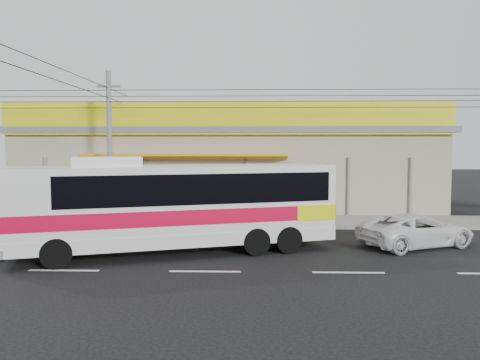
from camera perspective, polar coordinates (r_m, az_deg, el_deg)
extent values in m
plane|color=black|center=(15.80, -3.35, -8.73)|extent=(120.00, 120.00, 0.00)
cube|color=slate|center=(21.67, -1.97, -5.04)|extent=(30.00, 3.20, 0.15)
cube|color=#A09A81|center=(27.02, -1.23, 1.07)|extent=(22.00, 8.00, 4.20)
cube|color=#5B5D63|center=(27.00, -1.24, 5.85)|extent=(22.60, 8.60, 0.30)
cube|color=yellow|center=(22.92, -1.76, 7.55)|extent=(22.00, 0.24, 1.60)
cube|color=red|center=(23.09, -6.77, 7.50)|extent=(9.00, 0.10, 1.20)
cube|color=#1F7314|center=(23.42, 14.45, 7.35)|extent=(2.40, 0.10, 1.10)
cube|color=navy|center=(24.16, 20.76, 7.11)|extent=(2.20, 0.10, 1.10)
cube|color=red|center=(25.08, -22.92, 6.93)|extent=(3.00, 0.10, 1.10)
cube|color=orange|center=(22.91, -6.79, 2.77)|extent=(10.00, 1.20, 0.37)
cube|color=silver|center=(15.37, -7.72, -2.93)|extent=(10.48, 5.21, 2.49)
cube|color=red|center=(15.41, -7.71, -4.04)|extent=(10.53, 5.26, 0.47)
cube|color=#DAE20B|center=(16.66, 7.71, -3.44)|extent=(1.99, 2.53, 0.52)
cube|color=black|center=(15.42, -5.53, -0.80)|extent=(8.86, 4.72, 0.95)
cube|color=black|center=(15.43, -26.79, -1.85)|extent=(0.71, 1.84, 1.29)
cube|color=silver|center=(15.10, -15.87, 2.17)|extent=(2.33, 1.78, 0.31)
cylinder|color=black|center=(14.51, -21.49, -8.34)|extent=(0.94, 0.54, 0.89)
cylinder|color=black|center=(16.41, -20.87, -6.91)|extent=(0.94, 0.54, 0.89)
cylinder|color=black|center=(15.56, 5.93, -7.26)|extent=(0.94, 0.54, 0.89)
cylinder|color=black|center=(17.34, 3.50, -6.08)|extent=(0.94, 0.54, 0.89)
imported|color=black|center=(23.04, -14.86, -3.02)|extent=(1.96, 1.03, 1.13)
imported|color=white|center=(17.59, 20.70, -5.76)|extent=(4.57, 3.42, 1.15)
cylinder|color=slate|center=(21.64, -15.60, 3.72)|extent=(0.22, 0.22, 6.86)
cube|color=slate|center=(21.81, -15.73, 10.94)|extent=(1.03, 0.10, 0.10)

